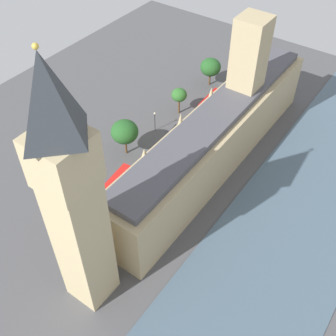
{
  "coord_description": "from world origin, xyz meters",
  "views": [
    {
      "loc": [
        -38.01,
        70.21,
        74.82
      ],
      "look_at": [
        1.0,
        15.48,
        8.89
      ],
      "focal_mm": 44.63,
      "sensor_mm": 36.0,
      "label": 1
    }
  ],
  "objects_px": {
    "car_black_by_river_gate": "(230,90)",
    "street_lamp_midblock": "(155,118)",
    "parliament_building": "(218,133)",
    "clock_tower": "(72,196)",
    "double_decker_bus_kerbside": "(117,184)",
    "car_blue_opposite_hall": "(176,130)",
    "plane_tree_leading": "(211,67)",
    "car_dark_green_under_trees": "(150,154)",
    "double_decker_bus_trailing": "(210,103)",
    "plane_tree_far_end": "(179,95)",
    "plane_tree_near_tower": "(125,132)",
    "pedestrian_corner": "(151,185)"
  },
  "relations": [
    {
      "from": "car_dark_green_under_trees",
      "to": "clock_tower",
      "type": "bearing_deg",
      "value": 109.08
    },
    {
      "from": "car_black_by_river_gate",
      "to": "plane_tree_near_tower",
      "type": "distance_m",
      "value": 41.94
    },
    {
      "from": "clock_tower",
      "to": "plane_tree_near_tower",
      "type": "xyz_separation_m",
      "value": [
        20.05,
        -34.44,
        -19.98
      ]
    },
    {
      "from": "car_blue_opposite_hall",
      "to": "plane_tree_leading",
      "type": "xyz_separation_m",
      "value": [
        5.0,
        -26.19,
        5.4
      ]
    },
    {
      "from": "double_decker_bus_trailing",
      "to": "double_decker_bus_kerbside",
      "type": "bearing_deg",
      "value": -94.22
    },
    {
      "from": "car_blue_opposite_hall",
      "to": "plane_tree_far_end",
      "type": "distance_m",
      "value": 10.67
    },
    {
      "from": "parliament_building",
      "to": "pedestrian_corner",
      "type": "relative_size",
      "value": 44.01
    },
    {
      "from": "pedestrian_corner",
      "to": "plane_tree_leading",
      "type": "height_order",
      "value": "plane_tree_leading"
    },
    {
      "from": "plane_tree_near_tower",
      "to": "street_lamp_midblock",
      "type": "xyz_separation_m",
      "value": [
        -0.55,
        -11.99,
        -2.87
      ]
    },
    {
      "from": "car_black_by_river_gate",
      "to": "plane_tree_leading",
      "type": "distance_m",
      "value": 9.53
    },
    {
      "from": "car_dark_green_under_trees",
      "to": "plane_tree_near_tower",
      "type": "height_order",
      "value": "plane_tree_near_tower"
    },
    {
      "from": "double_decker_bus_kerbside",
      "to": "plane_tree_leading",
      "type": "xyz_separation_m",
      "value": [
        6.36,
        -52.88,
        3.66
      ]
    },
    {
      "from": "double_decker_bus_kerbside",
      "to": "pedestrian_corner",
      "type": "height_order",
      "value": "double_decker_bus_kerbside"
    },
    {
      "from": "car_dark_green_under_trees",
      "to": "pedestrian_corner",
      "type": "distance_m",
      "value": 10.82
    },
    {
      "from": "parliament_building",
      "to": "clock_tower",
      "type": "relative_size",
      "value": 1.43
    },
    {
      "from": "plane_tree_near_tower",
      "to": "plane_tree_leading",
      "type": "relative_size",
      "value": 1.13
    },
    {
      "from": "car_dark_green_under_trees",
      "to": "double_decker_bus_kerbside",
      "type": "height_order",
      "value": "double_decker_bus_kerbside"
    },
    {
      "from": "parliament_building",
      "to": "double_decker_bus_kerbside",
      "type": "distance_m",
      "value": 27.69
    },
    {
      "from": "car_black_by_river_gate",
      "to": "street_lamp_midblock",
      "type": "distance_m",
      "value": 29.89
    },
    {
      "from": "parliament_building",
      "to": "double_decker_bus_kerbside",
      "type": "height_order",
      "value": "parliament_building"
    },
    {
      "from": "plane_tree_far_end",
      "to": "plane_tree_near_tower",
      "type": "xyz_separation_m",
      "value": [
        1.36,
        22.64,
        0.97
      ]
    },
    {
      "from": "plane_tree_far_end",
      "to": "plane_tree_near_tower",
      "type": "bearing_deg",
      "value": 86.57
    },
    {
      "from": "double_decker_bus_kerbside",
      "to": "street_lamp_midblock",
      "type": "height_order",
      "value": "street_lamp_midblock"
    },
    {
      "from": "street_lamp_midblock",
      "to": "car_dark_green_under_trees",
      "type": "bearing_deg",
      "value": 120.45
    },
    {
      "from": "car_black_by_river_gate",
      "to": "car_dark_green_under_trees",
      "type": "relative_size",
      "value": 0.93
    },
    {
      "from": "car_black_by_river_gate",
      "to": "car_blue_opposite_hall",
      "type": "xyz_separation_m",
      "value": [
        2.84,
        25.99,
        -0.0
      ]
    },
    {
      "from": "car_blue_opposite_hall",
      "to": "plane_tree_near_tower",
      "type": "xyz_separation_m",
      "value": [
        5.84,
        14.56,
        6.3
      ]
    },
    {
      "from": "car_blue_opposite_hall",
      "to": "clock_tower",
      "type": "bearing_deg",
      "value": 100.88
    },
    {
      "from": "double_decker_bus_kerbside",
      "to": "plane_tree_near_tower",
      "type": "xyz_separation_m",
      "value": [
        7.19,
        -12.14,
        4.55
      ]
    },
    {
      "from": "plane_tree_near_tower",
      "to": "plane_tree_leading",
      "type": "bearing_deg",
      "value": -91.17
    },
    {
      "from": "plane_tree_far_end",
      "to": "plane_tree_leading",
      "type": "bearing_deg",
      "value": -88.34
    },
    {
      "from": "street_lamp_midblock",
      "to": "car_black_by_river_gate",
      "type": "bearing_deg",
      "value": -105.89
    },
    {
      "from": "car_dark_green_under_trees",
      "to": "street_lamp_midblock",
      "type": "relative_size",
      "value": 0.73
    },
    {
      "from": "clock_tower",
      "to": "street_lamp_midblock",
      "type": "height_order",
      "value": "clock_tower"
    },
    {
      "from": "double_decker_bus_trailing",
      "to": "double_decker_bus_kerbside",
      "type": "relative_size",
      "value": 0.99
    },
    {
      "from": "parliament_building",
      "to": "double_decker_bus_trailing",
      "type": "relative_size",
      "value": 7.09
    },
    {
      "from": "plane_tree_far_end",
      "to": "street_lamp_midblock",
      "type": "distance_m",
      "value": 10.85
    },
    {
      "from": "parliament_building",
      "to": "car_blue_opposite_hall",
      "type": "xyz_separation_m",
      "value": [
        14.8,
        -3.34,
        -8.1
      ]
    },
    {
      "from": "car_black_by_river_gate",
      "to": "street_lamp_midblock",
      "type": "bearing_deg",
      "value": -108.09
    },
    {
      "from": "car_blue_opposite_hall",
      "to": "pedestrian_corner",
      "type": "bearing_deg",
      "value": 103.48
    },
    {
      "from": "clock_tower",
      "to": "parliament_building",
      "type": "bearing_deg",
      "value": -90.73
    },
    {
      "from": "pedestrian_corner",
      "to": "car_dark_green_under_trees",
      "type": "bearing_deg",
      "value": 158.88
    },
    {
      "from": "double_decker_bus_kerbside",
      "to": "double_decker_bus_trailing",
      "type": "bearing_deg",
      "value": 82.73
    },
    {
      "from": "plane_tree_far_end",
      "to": "street_lamp_midblock",
      "type": "bearing_deg",
      "value": 85.69
    },
    {
      "from": "pedestrian_corner",
      "to": "double_decker_bus_trailing",
      "type": "bearing_deg",
      "value": 128.3
    },
    {
      "from": "parliament_building",
      "to": "clock_tower",
      "type": "xyz_separation_m",
      "value": [
        0.58,
        45.66,
        18.18
      ]
    },
    {
      "from": "pedestrian_corner",
      "to": "plane_tree_near_tower",
      "type": "bearing_deg",
      "value": -174.56
    },
    {
      "from": "car_black_by_river_gate",
      "to": "street_lamp_midblock",
      "type": "height_order",
      "value": "street_lamp_midblock"
    },
    {
      "from": "car_dark_green_under_trees",
      "to": "plane_tree_far_end",
      "type": "relative_size",
      "value": 0.55
    },
    {
      "from": "car_black_by_river_gate",
      "to": "plane_tree_leading",
      "type": "height_order",
      "value": "plane_tree_leading"
    }
  ]
}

